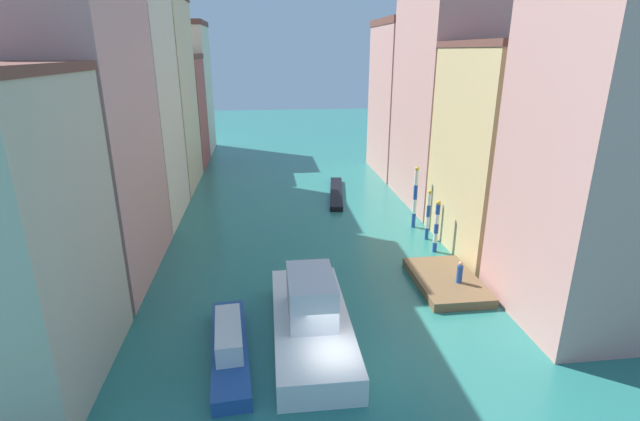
{
  "coord_description": "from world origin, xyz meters",
  "views": [
    {
      "loc": [
        -2.83,
        -17.38,
        14.11
      ],
      "look_at": [
        1.5,
        18.81,
        1.5
      ],
      "focal_mm": 26.02,
      "sensor_mm": 36.0,
      "label": 1
    }
  ],
  "objects_px": {
    "waterfront_dock": "(446,281)",
    "mooring_pole_2": "(415,197)",
    "person_on_dock": "(460,273)",
    "mooring_pole_1": "(428,214)",
    "vaporetto_white": "(311,318)",
    "motorboat_0": "(229,344)",
    "mooring_pole_0": "(437,226)",
    "gondola_black": "(336,193)"
  },
  "relations": [
    {
      "from": "waterfront_dock",
      "to": "mooring_pole_0",
      "type": "relative_size",
      "value": 1.57
    },
    {
      "from": "person_on_dock",
      "to": "vaporetto_white",
      "type": "bearing_deg",
      "value": -158.04
    },
    {
      "from": "waterfront_dock",
      "to": "gondola_black",
      "type": "xyz_separation_m",
      "value": [
        -3.98,
        19.98,
        -0.05
      ]
    },
    {
      "from": "waterfront_dock",
      "to": "mooring_pole_2",
      "type": "relative_size",
      "value": 1.19
    },
    {
      "from": "mooring_pole_1",
      "to": "vaporetto_white",
      "type": "distance_m",
      "value": 15.96
    },
    {
      "from": "mooring_pole_0",
      "to": "gondola_black",
      "type": "bearing_deg",
      "value": 108.91
    },
    {
      "from": "mooring_pole_0",
      "to": "vaporetto_white",
      "type": "bearing_deg",
      "value": -136.27
    },
    {
      "from": "person_on_dock",
      "to": "mooring_pole_2",
      "type": "height_order",
      "value": "mooring_pole_2"
    },
    {
      "from": "waterfront_dock",
      "to": "mooring_pole_2",
      "type": "bearing_deg",
      "value": 83.86
    },
    {
      "from": "waterfront_dock",
      "to": "gondola_black",
      "type": "bearing_deg",
      "value": 101.26
    },
    {
      "from": "mooring_pole_2",
      "to": "gondola_black",
      "type": "xyz_separation_m",
      "value": [
        -5.07,
        9.78,
        -2.43
      ]
    },
    {
      "from": "waterfront_dock",
      "to": "vaporetto_white",
      "type": "height_order",
      "value": "vaporetto_white"
    },
    {
      "from": "motorboat_0",
      "to": "mooring_pole_1",
      "type": "bearing_deg",
      "value": 42.38
    },
    {
      "from": "mooring_pole_1",
      "to": "mooring_pole_2",
      "type": "xyz_separation_m",
      "value": [
        -0.21,
        2.7,
        0.6
      ]
    },
    {
      "from": "mooring_pole_1",
      "to": "person_on_dock",
      "type": "bearing_deg",
      "value": -95.65
    },
    {
      "from": "waterfront_dock",
      "to": "motorboat_0",
      "type": "height_order",
      "value": "motorboat_0"
    },
    {
      "from": "waterfront_dock",
      "to": "motorboat_0",
      "type": "relative_size",
      "value": 0.77
    },
    {
      "from": "vaporetto_white",
      "to": "gondola_black",
      "type": "distance_m",
      "value": 25.11
    },
    {
      "from": "mooring_pole_0",
      "to": "gondola_black",
      "type": "relative_size",
      "value": 0.38
    },
    {
      "from": "mooring_pole_1",
      "to": "gondola_black",
      "type": "height_order",
      "value": "mooring_pole_1"
    },
    {
      "from": "mooring_pole_0",
      "to": "mooring_pole_1",
      "type": "bearing_deg",
      "value": 85.17
    },
    {
      "from": "gondola_black",
      "to": "motorboat_0",
      "type": "bearing_deg",
      "value": -109.66
    },
    {
      "from": "gondola_black",
      "to": "mooring_pole_1",
      "type": "bearing_deg",
      "value": -67.03
    },
    {
      "from": "person_on_dock",
      "to": "mooring_pole_1",
      "type": "relative_size",
      "value": 0.34
    },
    {
      "from": "waterfront_dock",
      "to": "mooring_pole_0",
      "type": "bearing_deg",
      "value": 77.77
    },
    {
      "from": "motorboat_0",
      "to": "mooring_pole_0",
      "type": "bearing_deg",
      "value": 37.18
    },
    {
      "from": "waterfront_dock",
      "to": "person_on_dock",
      "type": "bearing_deg",
      "value": -56.59
    },
    {
      "from": "person_on_dock",
      "to": "mooring_pole_0",
      "type": "height_order",
      "value": "mooring_pole_0"
    },
    {
      "from": "mooring_pole_2",
      "to": "vaporetto_white",
      "type": "relative_size",
      "value": 0.5
    },
    {
      "from": "vaporetto_white",
      "to": "waterfront_dock",
      "type": "bearing_deg",
      "value": 26.94
    },
    {
      "from": "mooring_pole_0",
      "to": "mooring_pole_1",
      "type": "distance_m",
      "value": 2.39
    },
    {
      "from": "mooring_pole_0",
      "to": "motorboat_0",
      "type": "relative_size",
      "value": 0.49
    },
    {
      "from": "mooring_pole_2",
      "to": "vaporetto_white",
      "type": "bearing_deg",
      "value": -124.44
    },
    {
      "from": "mooring_pole_1",
      "to": "vaporetto_white",
      "type": "xyz_separation_m",
      "value": [
        -10.37,
        -12.1,
        -0.92
      ]
    },
    {
      "from": "person_on_dock",
      "to": "mooring_pole_1",
      "type": "height_order",
      "value": "mooring_pole_1"
    },
    {
      "from": "motorboat_0",
      "to": "person_on_dock",
      "type": "bearing_deg",
      "value": 19.91
    },
    {
      "from": "waterfront_dock",
      "to": "mooring_pole_2",
      "type": "xyz_separation_m",
      "value": [
        1.1,
        10.2,
        2.39
      ]
    },
    {
      "from": "mooring_pole_0",
      "to": "mooring_pole_1",
      "type": "xyz_separation_m",
      "value": [
        0.2,
        2.38,
        0.03
      ]
    },
    {
      "from": "mooring_pole_0",
      "to": "mooring_pole_2",
      "type": "xyz_separation_m",
      "value": [
        -0.01,
        5.08,
        0.63
      ]
    },
    {
      "from": "gondola_black",
      "to": "motorboat_0",
      "type": "height_order",
      "value": "motorboat_0"
    },
    {
      "from": "gondola_black",
      "to": "vaporetto_white",
      "type": "bearing_deg",
      "value": -101.67
    },
    {
      "from": "person_on_dock",
      "to": "vaporetto_white",
      "type": "height_order",
      "value": "vaporetto_white"
    }
  ]
}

